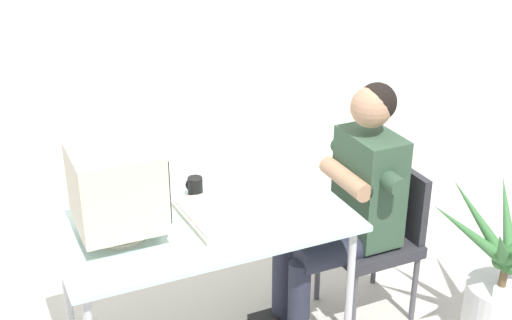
# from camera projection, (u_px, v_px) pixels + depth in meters

# --- Properties ---
(desk) EXTENTS (1.32, 0.71, 0.75)m
(desk) POSITION_uv_depth(u_px,v_px,m) (205.00, 232.00, 3.11)
(desk) COLOR #B7B7BC
(desk) RESTS_ON ground_plane
(crt_monitor) EXTENTS (0.36, 0.35, 0.41)m
(crt_monitor) POSITION_uv_depth(u_px,v_px,m) (117.00, 188.00, 2.87)
(crt_monitor) COLOR beige
(crt_monitor) RESTS_ON desk
(keyboard) EXTENTS (0.19, 0.44, 0.03)m
(keyboard) POSITION_uv_depth(u_px,v_px,m) (205.00, 217.00, 3.08)
(keyboard) COLOR beige
(keyboard) RESTS_ON desk
(office_chair) EXTENTS (0.43, 0.43, 0.81)m
(office_chair) POSITION_uv_depth(u_px,v_px,m) (378.00, 232.00, 3.55)
(office_chair) COLOR #4C4C51
(office_chair) RESTS_ON ground_plane
(person_seated) EXTENTS (0.71, 0.55, 1.27)m
(person_seated) POSITION_uv_depth(u_px,v_px,m) (349.00, 201.00, 3.39)
(person_seated) COLOR #334C38
(person_seated) RESTS_ON ground_plane
(potted_plant) EXTENTS (0.68, 0.70, 0.83)m
(potted_plant) POSITION_uv_depth(u_px,v_px,m) (502.00, 282.00, 3.39)
(potted_plant) COLOR silver
(potted_plant) RESTS_ON ground_plane
(desk_mug) EXTENTS (0.07, 0.08, 0.10)m
(desk_mug) POSITION_uv_depth(u_px,v_px,m) (195.00, 187.00, 3.27)
(desk_mug) COLOR black
(desk_mug) RESTS_ON desk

